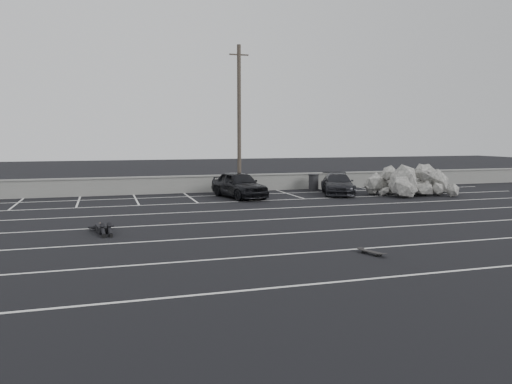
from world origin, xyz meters
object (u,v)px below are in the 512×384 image
object	(u,v)px
car_left	(239,185)
person	(102,225)
car_right	(338,184)
utility_pole	(239,119)
riprap_pile	(411,186)
trash_bin	(314,182)
skateboard	(371,252)

from	to	relation	value
car_left	person	distance (m)	11.19
car_right	person	distance (m)	15.85
car_right	person	bearing A→B (deg)	-128.71
utility_pole	riprap_pile	bearing A→B (deg)	-25.00
riprap_pile	car_left	bearing A→B (deg)	169.73
car_right	trash_bin	xyz separation A→B (m)	(-0.50, 2.44, -0.09)
car_left	utility_pole	distance (m)	4.61
car_left	car_right	xyz separation A→B (m)	(6.11, -0.10, -0.12)
skateboard	person	bearing A→B (deg)	122.31
riprap_pile	person	distance (m)	18.66
utility_pole	riprap_pile	distance (m)	11.07
car_left	trash_bin	distance (m)	6.08
trash_bin	riprap_pile	bearing A→B (deg)	-43.11
car_right	riprap_pile	xyz separation A→B (m)	(3.95, -1.72, -0.10)
trash_bin	riprap_pile	size ratio (longest dim) A/B	0.18
car_left	skateboard	bearing A→B (deg)	-102.43
car_left	skateboard	size ratio (longest dim) A/B	5.34
riprap_pile	utility_pole	bearing A→B (deg)	155.00
utility_pole	person	distance (m)	14.26
car_right	trash_bin	bearing A→B (deg)	121.42
person	skateboard	bearing A→B (deg)	-46.40
person	skateboard	world-z (taller)	person
car_right	car_left	bearing A→B (deg)	-161.09
trash_bin	person	size ratio (longest dim) A/B	0.42
car_right	utility_pole	world-z (taller)	utility_pole
utility_pole	riprap_pile	size ratio (longest dim) A/B	1.53
car_right	utility_pole	distance (m)	7.17
skateboard	car_left	bearing A→B (deg)	71.62
person	car_left	bearing A→B (deg)	40.85
car_left	utility_pole	world-z (taller)	utility_pole
person	trash_bin	bearing A→B (deg)	31.84
utility_pole	person	size ratio (longest dim) A/B	3.54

